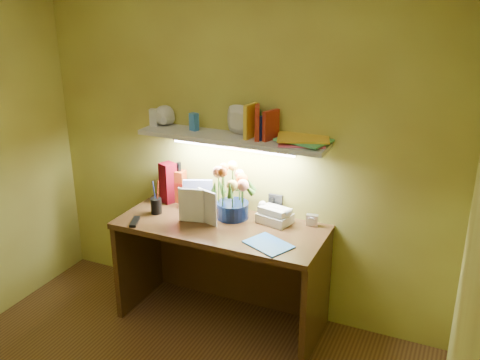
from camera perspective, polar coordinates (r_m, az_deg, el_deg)
name	(u,v)px	position (r m, az deg, el deg)	size (l,w,h in m)	color
desk	(221,274)	(3.75, -2.01, -9.96)	(1.40, 0.60, 0.75)	#3A270F
flower_bouquet	(233,191)	(3.60, -0.81, -1.20)	(0.24, 0.24, 0.39)	#0A163B
telephone	(275,214)	(3.58, 3.74, -3.59)	(0.21, 0.16, 0.13)	beige
desk_clock	(312,220)	(3.57, 7.70, -4.26)	(0.08, 0.04, 0.08)	#BBBBC0
whisky_bottle	(180,182)	(3.91, -6.46, -0.22)	(0.08, 0.08, 0.30)	#B94017
whisky_box	(168,183)	(3.91, -7.67, -0.28)	(0.10, 0.10, 0.30)	#59050F
pen_cup	(156,201)	(3.75, -8.96, -2.21)	(0.08, 0.08, 0.19)	black
art_card	(198,194)	(3.80, -4.52, -1.53)	(0.21, 0.04, 0.21)	silver
tv_remote	(135,222)	(3.66, -11.16, -4.37)	(0.04, 0.15, 0.02)	black
blue_folder	(268,244)	(3.31, 3.06, -6.86)	(0.27, 0.20, 0.01)	#3279D3
desk_book_a	(179,204)	(3.61, -6.58, -2.59)	(0.18, 0.02, 0.24)	silver
desk_book_b	(198,204)	(3.61, -4.46, -2.52)	(0.17, 0.02, 0.24)	silver
wall_shelf	(232,132)	(3.53, -0.83, 5.09)	(1.32, 0.33, 0.25)	silver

